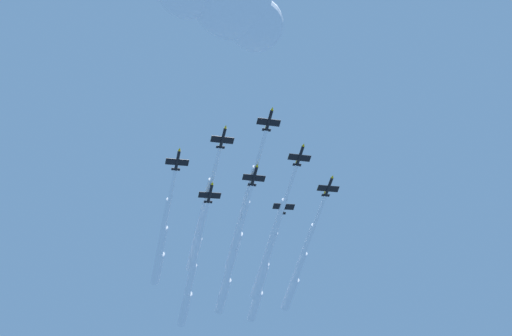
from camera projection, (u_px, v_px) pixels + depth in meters
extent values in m
cylinder|color=black|center=(269.00, 121.00, 247.63)|extent=(4.63, 8.79, 1.26)
cone|color=#EAB70C|center=(272.00, 109.00, 244.86)|extent=(1.61, 1.66, 1.20)
cylinder|color=black|center=(266.00, 132.00, 250.24)|extent=(1.11, 0.92, 0.95)
ellipsoid|color=black|center=(270.00, 115.00, 246.92)|extent=(1.53, 2.08, 0.79)
cube|color=black|center=(269.00, 122.00, 247.89)|extent=(8.71, 5.70, 1.49)
cube|color=#EAB70C|center=(279.00, 123.00, 248.94)|extent=(1.54, 2.39, 0.21)
cube|color=#EAB70C|center=(258.00, 121.00, 246.95)|extent=(1.54, 2.39, 0.21)
cube|color=black|center=(266.00, 130.00, 249.71)|extent=(3.35, 2.24, 0.61)
cube|color=#EAB70C|center=(266.00, 128.00, 250.46)|extent=(0.93, 1.46, 1.89)
cylinder|color=white|center=(260.00, 151.00, 254.81)|extent=(8.60, 17.65, 1.61)
cylinder|color=white|center=(250.00, 187.00, 263.54)|extent=(9.34, 17.96, 2.41)
cylinder|color=white|center=(241.00, 220.00, 272.45)|extent=(10.08, 18.27, 3.21)
cylinder|color=white|center=(234.00, 251.00, 281.37)|extent=(10.82, 18.58, 4.02)
cylinder|color=black|center=(300.00, 156.00, 254.99)|extent=(4.55, 8.82, 1.27)
cone|color=#EAB70C|center=(304.00, 145.00, 252.22)|extent=(1.61, 1.66, 1.21)
cylinder|color=black|center=(296.00, 167.00, 257.59)|extent=(1.11, 0.91, 0.95)
ellipsoid|color=black|center=(301.00, 151.00, 254.27)|extent=(1.51, 2.09, 0.80)
cube|color=black|center=(299.00, 158.00, 255.24)|extent=(8.71, 5.62, 1.55)
cube|color=#EAB70C|center=(309.00, 159.00, 256.34)|extent=(1.52, 2.40, 0.22)
cube|color=#EAB70C|center=(289.00, 156.00, 254.26)|extent=(1.52, 2.40, 0.22)
cube|color=black|center=(297.00, 165.00, 257.06)|extent=(3.35, 2.21, 0.64)
cube|color=#EAB70C|center=(296.00, 163.00, 257.81)|extent=(0.93, 1.46, 1.89)
cylinder|color=white|center=(290.00, 185.00, 262.22)|extent=(8.53, 18.00, 1.61)
cylinder|color=white|center=(278.00, 219.00, 271.07)|extent=(9.28, 18.30, 2.42)
cylinder|color=white|center=(269.00, 251.00, 280.11)|extent=(10.03, 18.61, 3.23)
cylinder|color=white|center=(260.00, 280.00, 289.16)|extent=(10.78, 18.91, 4.04)
cylinder|color=black|center=(223.00, 138.00, 252.78)|extent=(4.54, 8.83, 1.29)
cone|color=#EAB70C|center=(226.00, 127.00, 250.02)|extent=(1.62, 1.66, 1.22)
cylinder|color=black|center=(220.00, 149.00, 255.38)|extent=(1.12, 0.92, 0.97)
ellipsoid|color=black|center=(224.00, 133.00, 252.06)|extent=(1.52, 2.09, 0.81)
cube|color=black|center=(222.00, 140.00, 253.03)|extent=(8.69, 5.58, 1.73)
cube|color=#EAB70C|center=(233.00, 141.00, 254.20)|extent=(1.51, 2.40, 0.23)
cube|color=#EAB70C|center=(212.00, 139.00, 251.97)|extent=(1.51, 2.40, 0.23)
cube|color=black|center=(220.00, 147.00, 254.84)|extent=(3.34, 2.20, 0.70)
cube|color=#EAB70C|center=(220.00, 146.00, 255.59)|extent=(0.96, 1.48, 1.89)
cylinder|color=white|center=(215.00, 166.00, 259.49)|extent=(7.70, 16.05, 1.64)
cylinder|color=white|center=(207.00, 197.00, 267.31)|extent=(8.46, 16.35, 2.46)
cylinder|color=white|center=(200.00, 226.00, 275.34)|extent=(9.23, 16.66, 3.28)
cylinder|color=white|center=(194.00, 253.00, 283.37)|extent=(9.99, 16.96, 4.10)
cylinder|color=black|center=(254.00, 177.00, 258.13)|extent=(4.68, 8.77, 1.25)
cone|color=#EAB70C|center=(257.00, 165.00, 255.35)|extent=(1.61, 1.66, 1.19)
cylinder|color=black|center=(251.00, 187.00, 260.74)|extent=(1.10, 0.92, 0.94)
ellipsoid|color=black|center=(255.00, 171.00, 257.41)|extent=(1.53, 2.08, 0.79)
cube|color=black|center=(254.00, 178.00, 258.39)|extent=(8.72, 5.74, 1.42)
cube|color=#EAB70C|center=(264.00, 179.00, 259.40)|extent=(1.55, 2.39, 0.21)
cube|color=#EAB70C|center=(244.00, 177.00, 257.49)|extent=(1.55, 2.39, 0.21)
cube|color=black|center=(252.00, 185.00, 260.21)|extent=(3.35, 2.26, 0.59)
cube|color=#EAB70C|center=(252.00, 183.00, 260.96)|extent=(0.92, 1.45, 1.90)
cylinder|color=white|center=(247.00, 205.00, 265.32)|extent=(8.70, 17.63, 1.60)
cylinder|color=white|center=(237.00, 237.00, 274.08)|extent=(9.44, 17.94, 2.40)
cylinder|color=white|center=(230.00, 267.00, 283.01)|extent=(10.17, 18.26, 3.19)
cylinder|color=white|center=(223.00, 296.00, 291.95)|extent=(10.90, 18.57, 3.99)
cylinder|color=black|center=(329.00, 187.00, 263.67)|extent=(4.57, 8.83, 1.29)
cone|color=#EAB70C|center=(333.00, 177.00, 260.91)|extent=(1.63, 1.67, 1.23)
cylinder|color=black|center=(325.00, 197.00, 266.27)|extent=(1.12, 0.92, 0.97)
ellipsoid|color=black|center=(330.00, 182.00, 262.95)|extent=(1.52, 2.09, 0.82)
cube|color=black|center=(328.00, 189.00, 263.93)|extent=(8.68, 5.60, 1.78)
cube|color=#EAB70C|center=(338.00, 189.00, 265.11)|extent=(1.52, 2.40, 0.23)
cube|color=#EAB70C|center=(319.00, 188.00, 262.85)|extent=(1.52, 2.40, 0.23)
cube|color=black|center=(326.00, 195.00, 265.74)|extent=(3.34, 2.20, 0.72)
cube|color=#EAB70C|center=(325.00, 194.00, 266.48)|extent=(0.98, 1.48, 1.89)
cylinder|color=white|center=(319.00, 213.00, 270.43)|extent=(7.81, 16.19, 1.65)
cylinder|color=white|center=(308.00, 241.00, 278.33)|extent=(8.57, 16.50, 2.47)
cylinder|color=white|center=(299.00, 268.00, 286.44)|extent=(9.33, 16.80, 3.29)
cylinder|color=white|center=(290.00, 294.00, 294.56)|extent=(10.10, 17.11, 4.12)
cylinder|color=black|center=(177.00, 161.00, 255.03)|extent=(4.70, 8.78, 1.28)
cone|color=#EAB70C|center=(180.00, 149.00, 252.26)|extent=(1.63, 1.67, 1.22)
cylinder|color=black|center=(175.00, 171.00, 257.64)|extent=(1.12, 0.93, 0.96)
ellipsoid|color=black|center=(178.00, 156.00, 254.31)|extent=(1.55, 2.09, 0.81)
cube|color=black|center=(177.00, 162.00, 255.29)|extent=(8.68, 5.73, 1.67)
cube|color=#EAB70C|center=(188.00, 163.00, 256.40)|extent=(1.55, 2.39, 0.23)
cube|color=#EAB70C|center=(166.00, 161.00, 254.29)|extent=(1.55, 2.39, 0.23)
cube|color=black|center=(176.00, 169.00, 257.11)|extent=(3.34, 2.25, 0.68)
cube|color=#EAB70C|center=(175.00, 168.00, 257.86)|extent=(0.98, 1.47, 1.89)
cylinder|color=white|center=(172.00, 187.00, 261.57)|extent=(7.66, 15.12, 1.63)
cylinder|color=white|center=(166.00, 215.00, 269.01)|extent=(8.41, 15.44, 2.45)
cylinder|color=white|center=(162.00, 242.00, 276.65)|extent=(9.16, 15.76, 3.26)
cylinder|color=white|center=(158.00, 268.00, 284.29)|extent=(9.91, 16.08, 4.08)
cylinder|color=black|center=(284.00, 205.00, 267.41)|extent=(4.76, 8.77, 1.29)
cone|color=#EAB70C|center=(287.00, 195.00, 264.63)|extent=(1.64, 1.68, 1.22)
cylinder|color=black|center=(281.00, 215.00, 270.03)|extent=(1.12, 0.93, 0.96)
ellipsoid|color=black|center=(285.00, 200.00, 266.69)|extent=(1.56, 2.09, 0.81)
cube|color=black|center=(284.00, 207.00, 267.67)|extent=(8.67, 5.77, 1.71)
cube|color=#EAB70C|center=(293.00, 207.00, 268.78)|extent=(1.56, 2.39, 0.23)
cube|color=#EAB70C|center=(274.00, 206.00, 266.67)|extent=(1.56, 2.39, 0.23)
cube|color=black|center=(282.00, 213.00, 269.49)|extent=(3.34, 2.27, 0.70)
cube|color=#EAB70C|center=(281.00, 212.00, 270.24)|extent=(0.99, 1.47, 1.89)
cylinder|color=white|center=(277.00, 230.00, 274.05)|extent=(7.90, 15.44, 1.64)
cylinder|color=white|center=(268.00, 256.00, 281.68)|extent=(8.66, 15.77, 2.46)
cylinder|color=white|center=(261.00, 282.00, 289.51)|extent=(9.41, 16.09, 3.27)
cylinder|color=white|center=(255.00, 306.00, 297.34)|extent=(10.16, 16.42, 4.09)
cylinder|color=black|center=(210.00, 194.00, 262.48)|extent=(4.73, 8.78, 1.29)
cone|color=#EAB70C|center=(212.00, 183.00, 259.71)|extent=(1.64, 1.68, 1.23)
cylinder|color=black|center=(208.00, 204.00, 265.10)|extent=(1.13, 0.93, 0.97)
ellipsoid|color=black|center=(211.00, 189.00, 261.76)|extent=(1.55, 2.09, 0.81)
cube|color=black|center=(210.00, 195.00, 262.74)|extent=(8.66, 5.74, 1.75)
cube|color=#EAB70C|center=(220.00, 196.00, 263.87)|extent=(1.56, 2.39, 0.23)
cube|color=#EAB70C|center=(199.00, 195.00, 261.72)|extent=(1.56, 2.39, 0.23)
cube|color=black|center=(208.00, 202.00, 264.56)|extent=(3.34, 2.26, 0.71)
cube|color=#EAB70C|center=(208.00, 200.00, 265.31)|extent=(1.00, 1.48, 1.89)
cylinder|color=white|center=(204.00, 221.00, 269.66)|extent=(8.76, 17.56, 1.64)
cylinder|color=white|center=(196.00, 252.00, 278.38)|extent=(9.52, 17.89, 2.46)
cylinder|color=white|center=(190.00, 281.00, 287.30)|extent=(10.27, 18.21, 3.29)
cylinder|color=white|center=(185.00, 309.00, 296.22)|extent=(11.03, 18.54, 4.11)
sphere|color=white|center=(232.00, 0.00, 243.14)|extent=(27.72, 27.72, 27.72)
sphere|color=white|center=(256.00, 24.00, 246.81)|extent=(19.40, 19.40, 19.40)
sphere|color=white|center=(220.00, 0.00, 249.98)|extent=(15.24, 15.24, 15.24)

